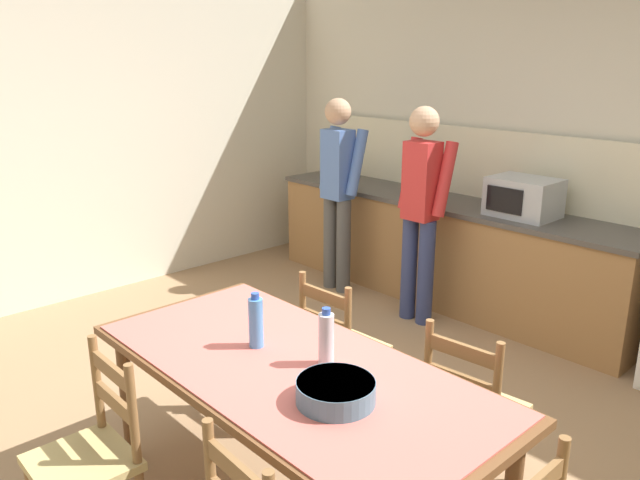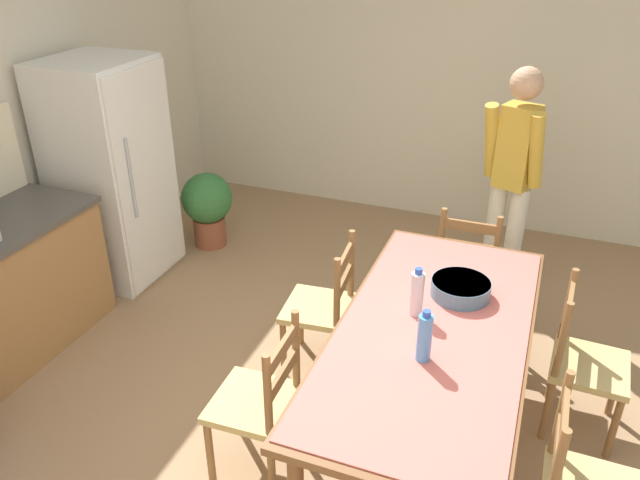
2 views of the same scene
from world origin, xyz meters
TOP-DOWN VIEW (x-y plane):
  - ground_plane at (0.00, 0.00)m, footprint 8.32×8.32m
  - wall_right at (3.26, 0.00)m, footprint 0.12×5.20m
  - refrigerator at (1.24, 2.19)m, footprint 0.73×0.73m
  - dining_table at (0.23, -0.54)m, footprint 2.03×0.95m
  - bottle_near_centre at (-0.03, -0.54)m, footprint 0.07×0.07m
  - bottle_off_centre at (0.33, -0.42)m, footprint 0.07×0.07m
  - serving_bowl at (0.58, -0.60)m, footprint 0.32×0.32m
  - chair_side_far_left at (-0.23, 0.23)m, footprint 0.43×0.42m
  - chair_side_far_right at (0.68, 0.23)m, footprint 0.46×0.44m
  - chair_side_near_right at (0.69, -1.30)m, footprint 0.44×0.42m
  - chair_head_end at (1.53, -0.53)m, footprint 0.40×0.42m
  - person_by_table at (2.08, -0.71)m, footprint 0.38×0.48m
  - potted_plant at (1.88, 1.76)m, footprint 0.44×0.44m

SIDE VIEW (x-z plane):
  - ground_plane at x=0.00m, z-range 0.00..0.00m
  - potted_plant at x=1.88m, z-range 0.05..0.72m
  - chair_side_far_left at x=-0.23m, z-range -0.01..0.90m
  - chair_side_far_right at x=0.68m, z-range -0.01..0.90m
  - chair_side_near_right at x=0.69m, z-range -0.01..0.90m
  - chair_head_end at x=1.53m, z-range -0.01..0.90m
  - dining_table at x=0.23m, z-range 0.31..1.10m
  - serving_bowl at x=0.58m, z-range 0.79..0.88m
  - refrigerator at x=1.24m, z-range 0.00..1.72m
  - bottle_near_centre at x=-0.03m, z-range 0.78..1.05m
  - bottle_off_centre at x=0.33m, z-range 0.78..1.05m
  - person_by_table at x=2.08m, z-range 0.11..1.83m
  - wall_right at x=3.26m, z-range 0.00..2.90m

